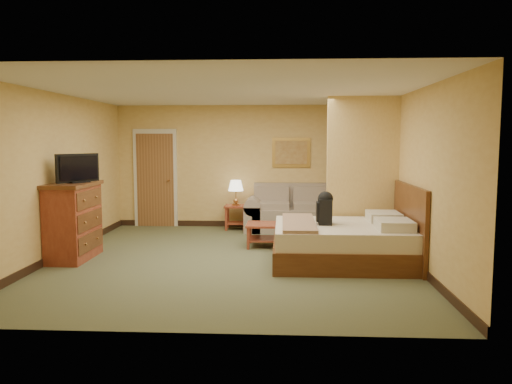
# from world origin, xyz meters

# --- Properties ---
(floor) EXTENTS (6.00, 6.00, 0.00)m
(floor) POSITION_xyz_m (0.00, 0.00, 0.00)
(floor) COLOR #505537
(floor) RESTS_ON ground
(ceiling) EXTENTS (6.00, 6.00, 0.00)m
(ceiling) POSITION_xyz_m (0.00, 0.00, 2.60)
(ceiling) COLOR white
(ceiling) RESTS_ON back_wall
(back_wall) EXTENTS (5.50, 0.02, 2.60)m
(back_wall) POSITION_xyz_m (0.00, 3.00, 1.30)
(back_wall) COLOR tan
(back_wall) RESTS_ON floor
(left_wall) EXTENTS (0.02, 6.00, 2.60)m
(left_wall) POSITION_xyz_m (-2.75, 0.00, 1.30)
(left_wall) COLOR tan
(left_wall) RESTS_ON floor
(right_wall) EXTENTS (0.02, 6.00, 2.60)m
(right_wall) POSITION_xyz_m (2.75, 0.00, 1.30)
(right_wall) COLOR tan
(right_wall) RESTS_ON floor
(partition) EXTENTS (1.20, 0.15, 2.60)m
(partition) POSITION_xyz_m (2.15, 0.93, 1.30)
(partition) COLOR tan
(partition) RESTS_ON floor
(door) EXTENTS (0.94, 0.16, 2.10)m
(door) POSITION_xyz_m (-1.95, 2.96, 1.03)
(door) COLOR beige
(door) RESTS_ON floor
(baseboard) EXTENTS (5.50, 0.02, 0.12)m
(baseboard) POSITION_xyz_m (0.00, 2.99, 0.06)
(baseboard) COLOR black
(baseboard) RESTS_ON floor
(loveseat) EXTENTS (1.90, 0.88, 0.96)m
(loveseat) POSITION_xyz_m (0.97, 2.58, 0.31)
(loveseat) COLOR gray
(loveseat) RESTS_ON floor
(side_table) EXTENTS (0.46, 0.46, 0.51)m
(side_table) POSITION_xyz_m (-0.18, 2.65, 0.34)
(side_table) COLOR maroon
(side_table) RESTS_ON floor
(table_lamp) EXTENTS (0.32, 0.32, 0.52)m
(table_lamp) POSITION_xyz_m (-0.18, 2.65, 0.91)
(table_lamp) COLOR #A6733D
(table_lamp) RESTS_ON side_table
(coffee_table) EXTENTS (0.64, 0.64, 0.41)m
(coffee_table) POSITION_xyz_m (0.48, 1.00, 0.29)
(coffee_table) COLOR maroon
(coffee_table) RESTS_ON floor
(wall_picture) EXTENTS (0.80, 0.04, 0.62)m
(wall_picture) POSITION_xyz_m (0.97, 2.97, 1.60)
(wall_picture) COLOR #B78E3F
(wall_picture) RESTS_ON back_wall
(dresser) EXTENTS (0.59, 1.13, 1.21)m
(dresser) POSITION_xyz_m (-2.48, -0.09, 0.61)
(dresser) COLOR maroon
(dresser) RESTS_ON floor
(tv) EXTENTS (0.45, 0.65, 0.45)m
(tv) POSITION_xyz_m (-2.37, -0.09, 1.42)
(tv) COLOR black
(tv) RESTS_ON dresser
(bed) EXTENTS (2.18, 1.85, 1.20)m
(bed) POSITION_xyz_m (1.81, -0.10, 0.32)
(bed) COLOR #4C2611
(bed) RESTS_ON floor
(backpack) EXTENTS (0.23, 0.30, 0.51)m
(backpack) POSITION_xyz_m (1.45, -0.08, 0.85)
(backpack) COLOR black
(backpack) RESTS_ON bed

